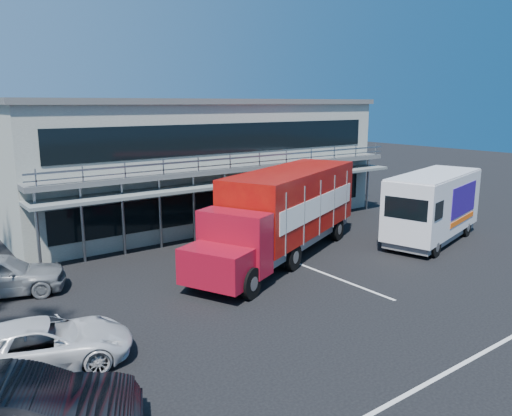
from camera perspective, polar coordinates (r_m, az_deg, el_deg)
ground at (r=19.06m, az=7.05°, el=-9.99°), size 120.00×120.00×0.00m
building at (r=31.77m, az=-7.67°, el=5.64°), size 22.40×12.00×7.30m
red_truck at (r=23.18m, az=3.27°, el=-0.23°), size 11.97×7.35×4.00m
white_van at (r=27.22m, az=19.58°, el=0.24°), size 7.69×4.26×3.57m
parked_car_c at (r=15.21m, az=-23.13°, el=-14.11°), size 5.13×3.37×1.31m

